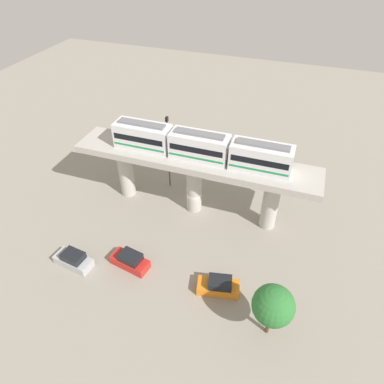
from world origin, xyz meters
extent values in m
plane|color=gray|center=(0.00, 0.00, 0.00)|extent=(120.00, 120.00, 0.00)
cylinder|color=#B7B2AA|center=(0.00, -9.38, 3.55)|extent=(1.90, 1.90, 7.09)
cylinder|color=#B7B2AA|center=(0.00, 0.00, 3.55)|extent=(1.90, 1.90, 7.09)
cylinder|color=#B7B2AA|center=(0.00, 9.38, 3.55)|extent=(1.90, 1.90, 7.09)
cube|color=#B7B2AA|center=(0.00, 0.00, 7.49)|extent=(5.20, 28.85, 0.80)
cube|color=white|center=(0.00, -6.36, 9.39)|extent=(2.60, 6.60, 3.00)
cube|color=black|center=(0.00, -6.36, 9.64)|extent=(2.64, 6.07, 0.70)
cube|color=#1E8C4C|center=(0.00, -6.36, 8.64)|extent=(2.64, 6.34, 0.24)
cube|color=slate|center=(0.00, -6.36, 11.01)|extent=(1.10, 5.61, 0.24)
cube|color=white|center=(0.00, 0.59, 9.39)|extent=(2.60, 6.60, 3.00)
cube|color=black|center=(0.00, 0.59, 9.64)|extent=(2.64, 6.07, 0.70)
cube|color=#1E8C4C|center=(0.00, 0.59, 8.64)|extent=(2.64, 6.34, 0.24)
cube|color=slate|center=(0.00, 0.59, 11.01)|extent=(1.10, 5.61, 0.24)
cube|color=white|center=(0.00, 7.54, 9.39)|extent=(2.60, 6.60, 3.00)
cube|color=black|center=(0.00, 7.54, 9.64)|extent=(2.64, 6.07, 0.70)
cube|color=#1E8C4C|center=(0.00, 7.54, 8.64)|extent=(2.64, 6.34, 0.24)
cube|color=slate|center=(0.00, 7.54, 11.01)|extent=(1.10, 5.61, 0.24)
cube|color=orange|center=(11.04, 6.33, 0.50)|extent=(2.62, 4.48, 1.00)
cube|color=black|center=(11.04, 6.48, 1.38)|extent=(2.08, 2.59, 0.76)
cube|color=#B2B5BA|center=(12.95, -9.33, 0.50)|extent=(2.32, 4.40, 1.00)
cube|color=black|center=(12.95, -9.18, 1.38)|extent=(1.92, 2.49, 0.76)
cube|color=red|center=(11.05, -3.51, 0.50)|extent=(2.53, 4.46, 1.00)
cube|color=black|center=(11.05, -3.36, 1.38)|extent=(2.03, 2.56, 0.76)
cylinder|color=brown|center=(13.81, 11.73, 1.58)|extent=(0.36, 0.36, 3.16)
sphere|color=#2D7233|center=(13.81, 11.73, 4.17)|extent=(3.67, 3.67, 3.67)
cylinder|color=#4C4C51|center=(-3.40, -4.70, 4.95)|extent=(0.20, 0.20, 9.89)
cube|color=black|center=(-3.40, -4.70, 10.19)|extent=(0.44, 0.28, 0.60)
camera|label=1|loc=(31.40, 10.61, 29.81)|focal=32.20mm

